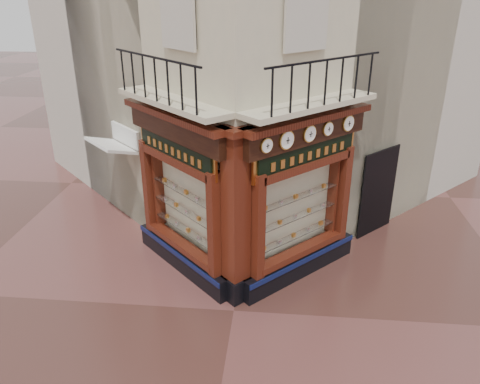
# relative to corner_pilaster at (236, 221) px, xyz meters

# --- Properties ---
(ground) EXTENTS (80.00, 80.00, 0.00)m
(ground) POSITION_rel_corner_pilaster_xyz_m (0.00, -0.50, -1.95)
(ground) COLOR #452520
(ground) RESTS_ON ground
(main_building) EXTENTS (11.31, 11.31, 12.00)m
(main_building) POSITION_rel_corner_pilaster_xyz_m (0.00, 5.66, 4.05)
(main_building) COLOR #B9B090
(main_building) RESTS_ON ground
(neighbour_left) EXTENTS (11.31, 11.31, 11.00)m
(neighbour_left) POSITION_rel_corner_pilaster_xyz_m (-2.47, 8.13, 3.55)
(neighbour_left) COLOR #BCB3A4
(neighbour_left) RESTS_ON ground
(neighbour_right) EXTENTS (11.31, 11.31, 11.00)m
(neighbour_right) POSITION_rel_corner_pilaster_xyz_m (2.47, 8.13, 3.55)
(neighbour_right) COLOR #BCB3A4
(neighbour_right) RESTS_ON ground
(shopfront_left) EXTENTS (2.86, 2.86, 3.98)m
(shopfront_left) POSITION_rel_corner_pilaster_xyz_m (-1.41, 1.07, 0.03)
(shopfront_left) COLOR black
(shopfront_left) RESTS_ON ground
(shopfront_right) EXTENTS (2.86, 2.86, 3.98)m
(shopfront_right) POSITION_rel_corner_pilaster_xyz_m (1.41, 1.07, 0.03)
(shopfront_right) COLOR black
(shopfront_right) RESTS_ON ground
(corner_pilaster) EXTENTS (0.85, 0.85, 3.98)m
(corner_pilaster) POSITION_rel_corner_pilaster_xyz_m (0.00, 0.00, 0.00)
(corner_pilaster) COLOR black
(corner_pilaster) RESTS_ON ground
(balcony) EXTENTS (5.94, 2.97, 1.03)m
(balcony) POSITION_rel_corner_pilaster_xyz_m (0.00, 0.99, 2.27)
(balcony) COLOR #B9B090
(balcony) RESTS_ON ground
(clock_a) EXTENTS (0.25, 0.25, 0.31)m
(clock_a) POSITION_rel_corner_pilaster_xyz_m (0.61, 0.00, 1.67)
(clock_a) COLOR gold
(clock_a) RESTS_ON ground
(clock_b) EXTENTS (0.32, 0.32, 0.40)m
(clock_b) POSITION_rel_corner_pilaster_xyz_m (1.00, 0.39, 1.67)
(clock_b) COLOR gold
(clock_b) RESTS_ON ground
(clock_c) EXTENTS (0.30, 0.30, 0.38)m
(clock_c) POSITION_rel_corner_pilaster_xyz_m (1.47, 0.87, 1.67)
(clock_c) COLOR gold
(clock_c) RESTS_ON ground
(clock_d) EXTENTS (0.26, 0.26, 0.32)m
(clock_d) POSITION_rel_corner_pilaster_xyz_m (1.88, 1.28, 1.67)
(clock_d) COLOR gold
(clock_d) RESTS_ON ground
(clock_e) EXTENTS (0.30, 0.30, 0.38)m
(clock_e) POSITION_rel_corner_pilaster_xyz_m (2.37, 1.77, 1.67)
(clock_e) COLOR gold
(clock_e) RESTS_ON ground
(awning) EXTENTS (1.68, 1.68, 0.33)m
(awning) POSITION_rel_corner_pilaster_xyz_m (-3.71, 3.01, -1.95)
(awning) COLOR white
(awning) RESTS_ON ground
(signboard_left) EXTENTS (2.18, 2.18, 0.58)m
(signboard_left) POSITION_rel_corner_pilaster_xyz_m (-1.46, 1.01, 1.15)
(signboard_left) COLOR gold
(signboard_left) RESTS_ON ground
(signboard_right) EXTENTS (2.26, 2.26, 0.60)m
(signboard_right) POSITION_rel_corner_pilaster_xyz_m (1.46, 1.01, 1.15)
(signboard_right) COLOR gold
(signboard_right) RESTS_ON ground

